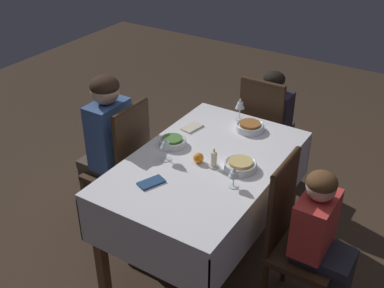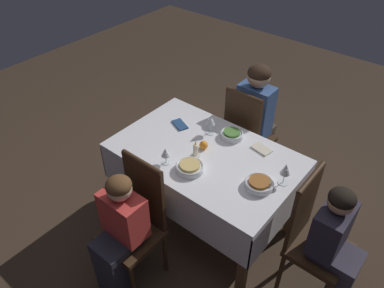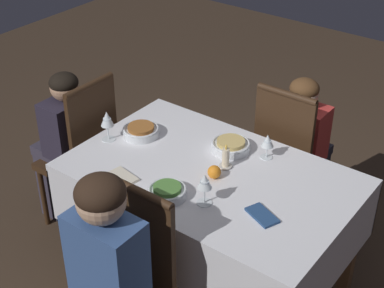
% 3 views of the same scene
% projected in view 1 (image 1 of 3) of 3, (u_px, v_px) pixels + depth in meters
% --- Properties ---
extents(ground_plane, '(8.00, 8.00, 0.00)m').
position_uv_depth(ground_plane, '(204.00, 254.00, 3.35)').
color(ground_plane, '#3D2D21').
extents(dining_table, '(1.37, 0.87, 0.78)m').
position_uv_depth(dining_table, '(205.00, 175.00, 3.01)').
color(dining_table, silver).
rests_on(dining_table, ground_plane).
extents(chair_north, '(0.37, 0.38, 1.02)m').
position_uv_depth(chair_north, '(123.00, 164.00, 3.34)').
color(chair_north, '#382314').
rests_on(chair_north, ground_plane).
extents(chair_east, '(0.38, 0.37, 1.02)m').
position_uv_depth(chair_east, '(265.00, 133.00, 3.72)').
color(chair_east, '#382314').
rests_on(chair_east, ground_plane).
extents(chair_south, '(0.37, 0.38, 1.02)m').
position_uv_depth(chair_south, '(294.00, 236.00, 2.72)').
color(chair_south, '#382314').
rests_on(chair_south, ground_plane).
extents(person_adult_denim, '(0.30, 0.34, 1.18)m').
position_uv_depth(person_adult_denim, '(105.00, 143.00, 3.35)').
color(person_adult_denim, '#4C4233').
rests_on(person_adult_denim, ground_plane).
extents(person_child_dark, '(0.33, 0.30, 1.02)m').
position_uv_depth(person_child_dark, '(274.00, 123.00, 3.84)').
color(person_child_dark, '#383342').
rests_on(person_child_dark, ground_plane).
extents(person_child_red, '(0.30, 0.33, 1.01)m').
position_uv_depth(person_child_red, '(323.00, 245.00, 2.63)').
color(person_child_red, '#282833').
rests_on(person_child_red, ground_plane).
extents(bowl_north, '(0.18, 0.18, 0.06)m').
position_uv_depth(bowl_north, '(173.00, 142.00, 3.10)').
color(bowl_north, silver).
rests_on(bowl_north, dining_table).
extents(wine_glass_north, '(0.07, 0.07, 0.16)m').
position_uv_depth(wine_glass_north, '(166.00, 144.00, 2.91)').
color(wine_glass_north, white).
rests_on(wine_glass_north, dining_table).
extents(bowl_east, '(0.19, 0.19, 0.06)m').
position_uv_depth(bowl_east, '(250.00, 126.00, 3.27)').
color(bowl_east, silver).
rests_on(bowl_east, dining_table).
extents(wine_glass_east, '(0.07, 0.07, 0.17)m').
position_uv_depth(wine_glass_east, '(240.00, 104.00, 3.36)').
color(wine_glass_east, white).
rests_on(wine_glass_east, dining_table).
extents(bowl_south, '(0.20, 0.20, 0.06)m').
position_uv_depth(bowl_south, '(240.00, 165.00, 2.86)').
color(bowl_south, silver).
rests_on(bowl_south, dining_table).
extents(wine_glass_south, '(0.06, 0.06, 0.13)m').
position_uv_depth(wine_glass_south, '(234.00, 173.00, 2.68)').
color(wine_glass_south, white).
rests_on(wine_glass_south, dining_table).
extents(candle_centerpiece, '(0.06, 0.06, 0.13)m').
position_uv_depth(candle_centerpiece, '(214.00, 160.00, 2.87)').
color(candle_centerpiece, beige).
rests_on(candle_centerpiece, dining_table).
extents(orange_fruit, '(0.06, 0.06, 0.06)m').
position_uv_depth(orange_fruit, '(198.00, 158.00, 2.92)').
color(orange_fruit, orange).
rests_on(orange_fruit, dining_table).
extents(napkin_red_folded, '(0.17, 0.13, 0.01)m').
position_uv_depth(napkin_red_folded, '(151.00, 182.00, 2.75)').
color(napkin_red_folded, navy).
rests_on(napkin_red_folded, dining_table).
extents(napkin_spare_side, '(0.16, 0.11, 0.01)m').
position_uv_depth(napkin_spare_side, '(192.00, 127.00, 3.31)').
color(napkin_spare_side, beige).
rests_on(napkin_spare_side, dining_table).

